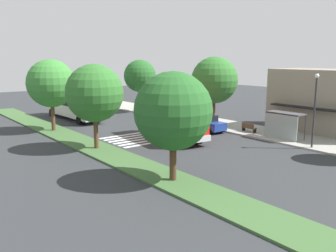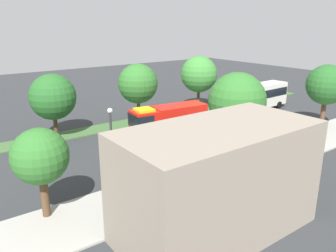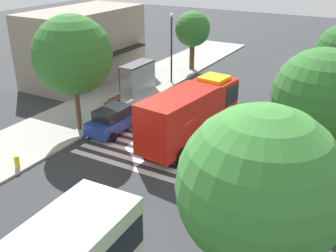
# 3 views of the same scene
# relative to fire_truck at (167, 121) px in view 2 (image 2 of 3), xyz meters

# --- Properties ---
(ground_plane) EXTENTS (120.00, 120.00, 0.00)m
(ground_plane) POSITION_rel_fire_truck_xyz_m (-1.58, 0.21, -2.07)
(ground_plane) COLOR #2D3033
(sidewalk) EXTENTS (60.00, 5.45, 0.14)m
(sidewalk) POSITION_rel_fire_truck_xyz_m (-1.58, 9.17, -2.00)
(sidewalk) COLOR #9E9B93
(sidewalk) RESTS_ON ground_plane
(median_strip) EXTENTS (60.00, 3.00, 0.14)m
(median_strip) POSITION_rel_fire_truck_xyz_m (-1.58, -7.52, -2.00)
(median_strip) COLOR #3D6033
(median_strip) RESTS_ON ground_plane
(crosswalk) EXTENTS (4.95, 11.22, 0.01)m
(crosswalk) POSITION_rel_fire_truck_xyz_m (-2.53, 0.21, -2.06)
(crosswalk) COLOR silver
(crosswalk) RESTS_ON ground_plane
(fire_truck) EXTENTS (8.57, 3.40, 3.73)m
(fire_truck) POSITION_rel_fire_truck_xyz_m (0.00, 0.00, 0.00)
(fire_truck) COLOR red
(fire_truck) RESTS_ON ground_plane
(parked_car_mid) EXTENTS (4.43, 2.08, 1.77)m
(parked_car_mid) POSITION_rel_fire_truck_xyz_m (-1.19, 5.24, -1.16)
(parked_car_mid) COLOR navy
(parked_car_mid) RESTS_ON ground_plane
(transit_bus) EXTENTS (11.42, 3.14, 3.61)m
(transit_bus) POSITION_rel_fire_truck_xyz_m (-17.01, -2.59, 0.07)
(transit_bus) COLOR silver
(transit_bus) RESTS_ON ground_plane
(bus_stop_shelter) EXTENTS (3.50, 1.40, 2.46)m
(bus_stop_shelter) POSITION_rel_fire_truck_xyz_m (6.29, 8.02, -0.18)
(bus_stop_shelter) COLOR #4C4C51
(bus_stop_shelter) RESTS_ON sidewalk
(bench_near_shelter) EXTENTS (1.60, 0.50, 0.90)m
(bench_near_shelter) POSITION_rel_fire_truck_xyz_m (2.29, 8.01, -1.48)
(bench_near_shelter) COLOR #4C3823
(bench_near_shelter) RESTS_ON sidewalk
(street_lamp) EXTENTS (0.36, 0.36, 6.22)m
(street_lamp) POSITION_rel_fire_truck_xyz_m (9.92, 7.04, 1.74)
(street_lamp) COLOR #2D2D30
(street_lamp) RESTS_ON sidewalk
(storefront_building) EXTENTS (11.67, 6.64, 6.50)m
(storefront_building) POSITION_rel_fire_truck_xyz_m (7.24, 14.80, 1.18)
(storefront_building) COLOR gray
(storefront_building) RESTS_ON ground_plane
(sidewalk_tree_far_west) EXTENTS (4.53, 4.53, 7.28)m
(sidewalk_tree_far_west) POSITION_rel_fire_truck_xyz_m (-16.89, 7.44, 3.06)
(sidewalk_tree_far_west) COLOR #513823
(sidewalk_tree_far_west) RESTS_ON sidewalk
(sidewalk_tree_west) EXTENTS (5.10, 5.10, 7.67)m
(sidewalk_tree_west) POSITION_rel_fire_truck_xyz_m (-2.23, 7.44, 3.18)
(sidewalk_tree_west) COLOR #513823
(sidewalk_tree_west) RESTS_ON sidewalk
(sidewalk_tree_east) EXTENTS (3.48, 3.48, 5.79)m
(sidewalk_tree_east) POSITION_rel_fire_truck_xyz_m (14.91, 7.44, 2.08)
(sidewalk_tree_east) COLOR #513823
(sidewalk_tree_east) RESTS_ON sidewalk
(median_tree_far_west) EXTENTS (4.94, 4.94, 7.40)m
(median_tree_far_west) POSITION_rel_fire_truck_xyz_m (-10.96, -7.52, 2.98)
(median_tree_far_west) COLOR #513823
(median_tree_far_west) RESTS_ON median_strip
(median_tree_west) EXTENTS (4.79, 4.79, 7.04)m
(median_tree_west) POSITION_rel_fire_truck_xyz_m (-1.22, -7.52, 2.71)
(median_tree_west) COLOR #513823
(median_tree_west) RESTS_ON median_strip
(median_tree_center) EXTENTS (4.80, 4.80, 6.75)m
(median_tree_center) POSITION_rel_fire_truck_xyz_m (9.11, -7.52, 2.41)
(median_tree_center) COLOR #47301E
(median_tree_center) RESTS_ON median_strip
(fire_hydrant) EXTENTS (0.28, 0.28, 0.70)m
(fire_hydrant) POSITION_rel_fire_truck_xyz_m (-8.04, 6.94, -1.58)
(fire_hydrant) COLOR gold
(fire_hydrant) RESTS_ON sidewalk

